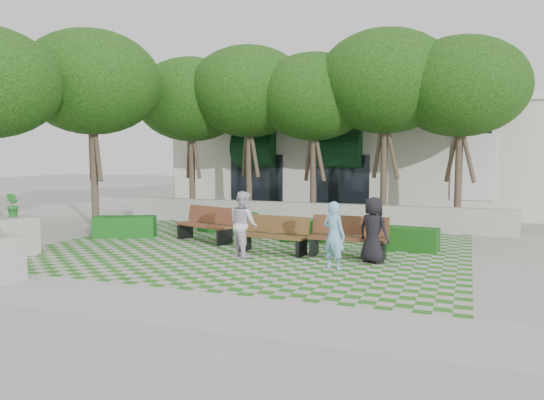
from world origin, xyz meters
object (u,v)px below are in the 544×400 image
at_px(person_blue, 334,235).
at_px(person_white, 243,224).
at_px(bench_east, 348,238).
at_px(hedge_midright, 311,230).
at_px(bench_west, 206,225).
at_px(planter_back, 14,234).
at_px(bench_mid, 274,235).
at_px(hedge_west, 125,227).
at_px(person_dark, 373,230).
at_px(hedge_midleft, 227,222).
at_px(hedge_east, 405,239).

xyz_separation_m(person_blue, person_white, (-2.63, 0.68, 0.07)).
bearing_deg(bench_east, hedge_midright, 126.82).
relative_size(bench_west, planter_back, 1.29).
bearing_deg(bench_mid, hedge_west, 177.23).
xyz_separation_m(bench_west, person_dark, (5.47, -1.50, 0.31)).
height_order(bench_east, hedge_midleft, bench_east).
bearing_deg(hedge_east, planter_back, -156.43).
relative_size(bench_mid, person_blue, 1.24).
distance_m(hedge_midright, planter_back, 8.59).
height_order(hedge_midright, planter_back, planter_back).
xyz_separation_m(bench_east, bench_mid, (-2.06, -0.15, -0.03)).
relative_size(hedge_west, person_blue, 1.21).
bearing_deg(planter_back, bench_east, 17.53).
bearing_deg(hedge_west, person_dark, -8.85).
relative_size(hedge_midright, hedge_west, 0.99).
xyz_separation_m(hedge_midright, hedge_midleft, (-3.27, 0.75, 0.02)).
distance_m(bench_east, person_white, 2.81).
bearing_deg(person_dark, planter_back, 37.11).
bearing_deg(hedge_midright, hedge_west, -166.82).
bearing_deg(hedge_midright, hedge_east, -11.18).
xyz_separation_m(hedge_midleft, hedge_west, (-2.72, -2.15, -0.02)).
bearing_deg(person_blue, person_white, 7.97).
bearing_deg(bench_east, hedge_east, 51.07).
relative_size(bench_west, hedge_west, 1.11).
bearing_deg(hedge_midright, bench_west, -158.55).
bearing_deg(person_blue, bench_west, -5.90).
bearing_deg(bench_west, person_dark, 5.36).
xyz_separation_m(bench_mid, hedge_midright, (0.40, 2.33, -0.16)).
bearing_deg(person_blue, hedge_east, -89.88).
bearing_deg(bench_mid, person_white, -121.90).
distance_m(hedge_east, hedge_midleft, 6.34).
xyz_separation_m(bench_west, person_white, (2.08, -1.86, 0.36)).
height_order(bench_west, person_dark, person_dark).
relative_size(planter_back, person_dark, 1.01).
relative_size(bench_east, planter_back, 1.23).
bearing_deg(hedge_west, bench_east, -5.86).
height_order(hedge_midleft, planter_back, planter_back).
height_order(bench_mid, person_blue, person_blue).
height_order(hedge_midleft, person_blue, person_blue).
bearing_deg(hedge_midleft, bench_east, -30.80).
xyz_separation_m(hedge_midright, hedge_west, (-5.99, -1.40, 0.00)).
height_order(hedge_west, person_white, person_white).
relative_size(hedge_west, person_dark, 1.18).
xyz_separation_m(bench_mid, person_dark, (2.80, -0.37, 0.34)).
bearing_deg(hedge_west, person_blue, -17.11).
xyz_separation_m(bench_east, person_dark, (0.74, -0.52, 0.31)).
height_order(bench_east, hedge_west, bench_east).
bearing_deg(bench_west, person_white, -21.12).
xyz_separation_m(hedge_east, hedge_midleft, (-6.20, 1.33, 0.03)).
distance_m(hedge_midright, person_blue, 4.12).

